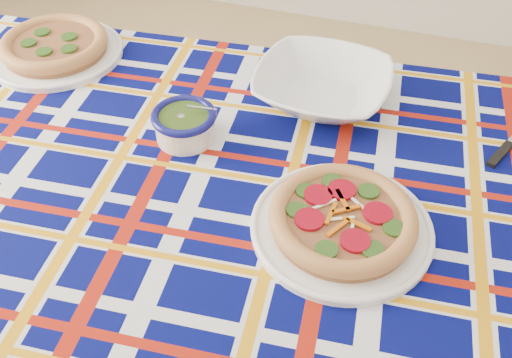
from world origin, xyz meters
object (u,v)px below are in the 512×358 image
(pesto_bowl, at_px, (184,123))
(serving_bowl, at_px, (322,86))
(dining_table, at_px, (240,226))
(main_focaccia_plate, at_px, (343,219))

(pesto_bowl, height_order, serving_bowl, pesto_bowl)
(dining_table, xyz_separation_m, pesto_bowl, (-0.17, 0.13, 0.12))
(dining_table, height_order, pesto_bowl, pesto_bowl)
(pesto_bowl, bearing_deg, dining_table, -38.51)
(dining_table, relative_size, main_focaccia_plate, 5.31)
(main_focaccia_plate, xyz_separation_m, pesto_bowl, (-0.37, 0.16, 0.01))
(dining_table, distance_m, main_focaccia_plate, 0.24)
(serving_bowl, bearing_deg, main_focaccia_plate, -71.49)
(dining_table, bearing_deg, main_focaccia_plate, -11.51)
(main_focaccia_plate, relative_size, serving_bowl, 1.11)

